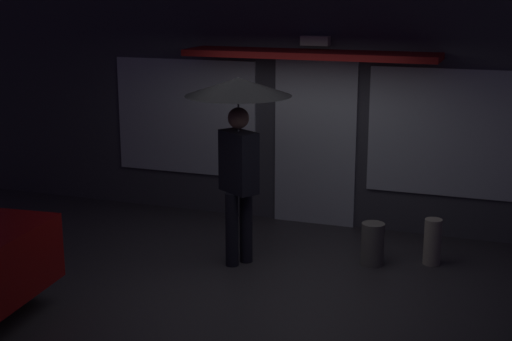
% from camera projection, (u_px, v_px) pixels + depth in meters
% --- Properties ---
extents(ground_plane, '(18.00, 18.00, 0.00)m').
position_uv_depth(ground_plane, '(261.00, 281.00, 8.05)').
color(ground_plane, '#38353A').
extents(building_facade, '(10.49, 1.00, 3.84)m').
position_uv_depth(building_facade, '(319.00, 81.00, 9.73)').
color(building_facade, '#4C4C56').
rests_on(building_facade, ground).
extents(person_with_umbrella, '(1.18, 1.18, 2.15)m').
position_uv_depth(person_with_umbrella, '(238.00, 116.00, 8.16)').
color(person_with_umbrella, black).
rests_on(person_with_umbrella, ground).
extents(sidewalk_bollard, '(0.20, 0.20, 0.54)m').
position_uv_depth(sidewalk_bollard, '(433.00, 242.00, 8.49)').
color(sidewalk_bollard, '#B2A899').
rests_on(sidewalk_bollard, ground).
extents(sidewalk_bollard_2, '(0.26, 0.26, 0.50)m').
position_uv_depth(sidewalk_bollard_2, '(373.00, 244.00, 8.48)').
color(sidewalk_bollard_2, slate).
rests_on(sidewalk_bollard_2, ground).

